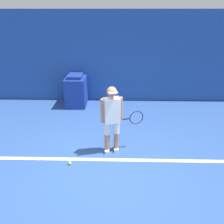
% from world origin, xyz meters
% --- Properties ---
extents(ground_plane, '(24.00, 24.00, 0.00)m').
position_xyz_m(ground_plane, '(0.00, 0.00, 0.00)').
color(ground_plane, '#2D5193').
extents(back_wall, '(24.00, 0.10, 3.01)m').
position_xyz_m(back_wall, '(0.00, 3.81, 1.50)').
color(back_wall, '#234C99').
rests_on(back_wall, ground_plane).
extents(court_baseline, '(21.60, 0.10, 0.01)m').
position_xyz_m(court_baseline, '(0.00, 0.25, 0.01)').
color(court_baseline, white).
rests_on(court_baseline, ground_plane).
extents(tennis_player, '(0.94, 0.40, 1.57)m').
position_xyz_m(tennis_player, '(0.20, 0.60, 0.87)').
color(tennis_player, '#A37556').
rests_on(tennis_player, ground_plane).
extents(tennis_ball, '(0.07, 0.07, 0.07)m').
position_xyz_m(tennis_ball, '(-0.70, 0.08, 0.03)').
color(tennis_ball, '#D1E533').
rests_on(tennis_ball, ground_plane).
extents(covered_chair, '(0.65, 0.84, 1.06)m').
position_xyz_m(covered_chair, '(-1.08, 3.29, 0.51)').
color(covered_chair, navy).
rests_on(covered_chair, ground_plane).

